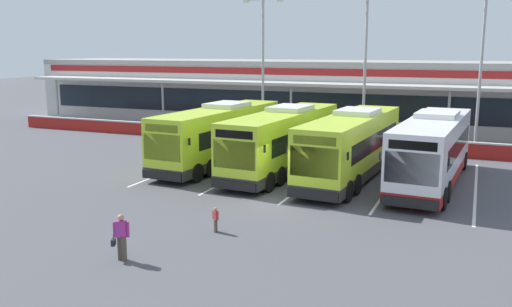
{
  "coord_description": "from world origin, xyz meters",
  "views": [
    {
      "loc": [
        8.23,
        -23.07,
        7.08
      ],
      "look_at": [
        -2.58,
        3.0,
        1.6
      ],
      "focal_mm": 37.8,
      "sensor_mm": 36.0,
      "label": 1
    }
  ],
  "objects": [
    {
      "name": "ground_plane",
      "position": [
        0.0,
        0.0,
        0.0
      ],
      "size": [
        200.0,
        200.0,
        0.0
      ],
      "primitive_type": "plane",
      "color": "#4C4C51"
    },
    {
      "name": "terminal_building",
      "position": [
        -0.0,
        26.91,
        3.01
      ],
      "size": [
        70.0,
        13.0,
        6.0
      ],
      "color": "silver",
      "rests_on": "ground"
    },
    {
      "name": "red_barrier_wall",
      "position": [
        0.0,
        14.5,
        0.56
      ],
      "size": [
        60.0,
        0.4,
        1.1
      ],
      "color": "maroon",
      "rests_on": "ground"
    },
    {
      "name": "coach_bus_leftmost",
      "position": [
        -6.47,
        6.53,
        1.79
      ],
      "size": [
        3.55,
        12.29,
        3.78
      ],
      "color": "#B7DB2D",
      "rests_on": "ground"
    },
    {
      "name": "coach_bus_left_centre",
      "position": [
        -2.15,
        6.15,
        1.79
      ],
      "size": [
        3.55,
        12.29,
        3.78
      ],
      "color": "#B7DB2D",
      "rests_on": "ground"
    },
    {
      "name": "coach_bus_centre",
      "position": [
        1.93,
        5.91,
        1.79
      ],
      "size": [
        3.55,
        12.29,
        3.78
      ],
      "color": "#B7DB2D",
      "rests_on": "ground"
    },
    {
      "name": "coach_bus_right_centre",
      "position": [
        6.15,
        6.29,
        1.79
      ],
      "size": [
        3.55,
        12.29,
        3.78
      ],
      "color": "silver",
      "rests_on": "ground"
    },
    {
      "name": "bay_stripe_far_west",
      "position": [
        -8.4,
        6.0,
        0.0
      ],
      "size": [
        0.14,
        13.0,
        0.01
      ],
      "primitive_type": "cube",
      "color": "silver",
      "rests_on": "ground"
    },
    {
      "name": "bay_stripe_west",
      "position": [
        -4.2,
        6.0,
        0.0
      ],
      "size": [
        0.14,
        13.0,
        0.01
      ],
      "primitive_type": "cube",
      "color": "silver",
      "rests_on": "ground"
    },
    {
      "name": "bay_stripe_mid_west",
      "position": [
        0.0,
        6.0,
        0.0
      ],
      "size": [
        0.14,
        13.0,
        0.01
      ],
      "primitive_type": "cube",
      "color": "silver",
      "rests_on": "ground"
    },
    {
      "name": "bay_stripe_centre",
      "position": [
        4.2,
        6.0,
        0.0
      ],
      "size": [
        0.14,
        13.0,
        0.01
      ],
      "primitive_type": "cube",
      "color": "silver",
      "rests_on": "ground"
    },
    {
      "name": "bay_stripe_mid_east",
      "position": [
        8.4,
        6.0,
        0.0
      ],
      "size": [
        0.14,
        13.0,
        0.01
      ],
      "primitive_type": "cube",
      "color": "silver",
      "rests_on": "ground"
    },
    {
      "name": "pedestrian_with_handbag",
      "position": [
        -2.65,
        -8.78,
        0.86
      ],
      "size": [
        0.65,
        0.42,
        1.62
      ],
      "color": "#4C4238",
      "rests_on": "ground"
    },
    {
      "name": "pedestrian_child",
      "position": [
        -0.99,
        -4.98,
        0.54
      ],
      "size": [
        0.32,
        0.25,
        1.0
      ],
      "color": "#4C4238",
      "rests_on": "ground"
    },
    {
      "name": "lamp_post_west",
      "position": [
        -7.74,
        16.87,
        6.29
      ],
      "size": [
        3.24,
        0.28,
        11.0
      ],
      "color": "#9E9EA3",
      "rests_on": "ground"
    },
    {
      "name": "lamp_post_centre",
      "position": [
        0.25,
        17.29,
        6.29
      ],
      "size": [
        3.24,
        0.28,
        11.0
      ],
      "color": "#9E9EA3",
      "rests_on": "ground"
    },
    {
      "name": "lamp_post_east",
      "position": [
        8.18,
        16.57,
        6.29
      ],
      "size": [
        3.24,
        0.28,
        11.0
      ],
      "color": "#9E9EA3",
      "rests_on": "ground"
    }
  ]
}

